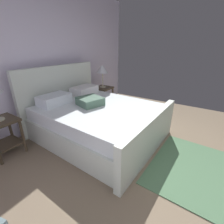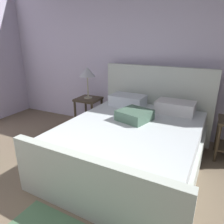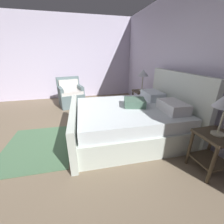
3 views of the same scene
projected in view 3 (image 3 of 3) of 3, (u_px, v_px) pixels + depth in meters
The scene contains 9 objects.
ground_plane at pixel (44, 139), 2.90m from camera, with size 5.99×5.83×0.02m, color #776651.
wall_back at pixel (182, 62), 3.05m from camera, with size 6.11×0.12×2.86m, color silver.
wall_side_left at pixel (52, 59), 5.10m from camera, with size 0.12×5.95×2.86m, color silver.
bed at pixel (130, 119), 2.93m from camera, with size 1.95×2.27×1.26m.
nightstand_right at pixel (213, 147), 1.96m from camera, with size 0.44×0.44×0.60m.
nightstand_left at pixel (141, 97), 4.23m from camera, with size 0.44×0.44×0.60m.
table_lamp_left at pixel (143, 73), 3.97m from camera, with size 0.30×0.30×0.60m.
armchair at pixel (71, 95), 4.67m from camera, with size 0.87×0.86×0.90m.
area_rug at pixel (38, 146), 2.64m from camera, with size 1.42×1.17×0.01m, color #4D7250.
Camera 3 is at (2.75, 0.70, 1.58)m, focal length 22.91 mm.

